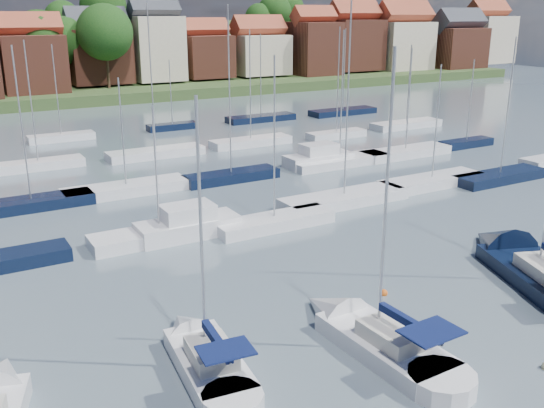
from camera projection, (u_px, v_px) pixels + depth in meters
ground at (161, 165)px, 60.28m from camera, size 260.00×260.00×0.00m
sailboat_left at (203, 355)px, 26.24m from camera, size 3.40×9.39×12.60m
sailboat_centre at (367, 335)px, 27.92m from camera, size 3.16×10.69×14.46m
sailboat_navy at (524, 265)px, 35.65m from camera, size 8.38×14.38×19.24m
buoy_e at (384, 295)px, 32.69m from camera, size 0.43×0.43×0.43m
marina_field at (198, 169)px, 57.04m from camera, size 79.62×41.41×15.93m
far_shore_town at (27, 58)px, 136.53m from camera, size 212.46×90.00×22.27m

